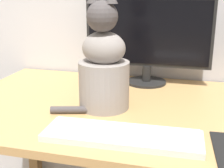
% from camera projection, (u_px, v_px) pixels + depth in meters
% --- Properties ---
extents(desk, '(1.22, 0.75, 0.76)m').
position_uv_depth(desk, '(126.00, 132.00, 1.13)').
color(desk, tan).
rests_on(desk, ground_plane).
extents(monitor, '(0.53, 0.17, 0.36)m').
position_uv_depth(monitor, '(148.00, 37.00, 1.29)').
color(monitor, black).
rests_on(monitor, desk).
extents(keyboard, '(0.43, 0.14, 0.02)m').
position_uv_depth(keyboard, '(122.00, 135.00, 0.84)').
color(keyboard, silver).
rests_on(keyboard, desk).
extents(cat, '(0.25, 0.20, 0.39)m').
position_uv_depth(cat, '(103.00, 67.00, 1.03)').
color(cat, gray).
rests_on(cat, desk).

